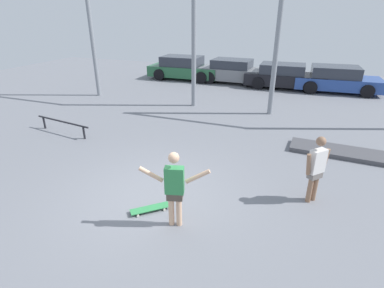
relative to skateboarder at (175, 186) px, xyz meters
The scene contains 12 objects.
ground_plane 1.45m from the skateboarder, 140.40° to the left, with size 36.00×36.00×0.00m, color slate.
skateboarder is the anchor object (origin of this frame).
skateboard 1.10m from the skateboarder, 163.02° to the left, with size 0.76×0.72×0.08m.
manual_pad 5.77m from the skateboarder, 56.03° to the left, with size 2.63×0.90×0.13m, color #47474C.
grind_rail 6.44m from the skateboarder, 151.01° to the left, with size 2.44×0.41×0.46m.
canopy_support_left 9.82m from the skateboarder, 123.00° to the left, with size 5.33×0.20×6.02m.
canopy_support_right 9.02m from the skateboarder, 66.89° to the left, with size 5.33×0.20×6.02m.
parked_car_green 14.16m from the skateboarder, 111.50° to the left, with size 4.41×2.03×1.40m.
parked_car_grey 13.42m from the skateboarder, 98.77° to the left, with size 4.09×2.06×1.35m.
parked_car_black 12.97m from the skateboarder, 86.11° to the left, with size 4.28×2.01×1.30m.
parked_car_blue 13.48m from the skateboarder, 74.82° to the left, with size 4.32×2.20×1.32m.
bystander 3.10m from the skateboarder, 36.23° to the left, with size 0.50×0.55×1.55m.
Camera 1 is at (2.90, -5.12, 3.89)m, focal length 28.00 mm.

